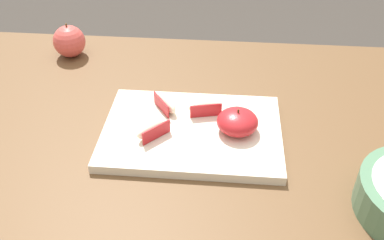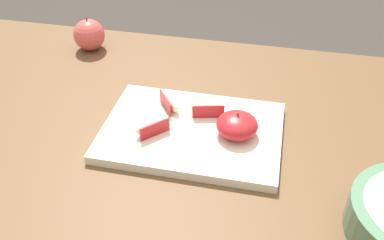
{
  "view_description": "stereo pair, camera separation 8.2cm",
  "coord_description": "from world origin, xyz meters",
  "px_view_note": "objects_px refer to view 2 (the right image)",
  "views": [
    {
      "loc": [
        0.13,
        -0.63,
        1.28
      ],
      "look_at": [
        0.07,
        0.01,
        0.78
      ],
      "focal_mm": 40.15,
      "sensor_mm": 36.0,
      "label": 1
    },
    {
      "loc": [
        0.21,
        -0.62,
        1.28
      ],
      "look_at": [
        0.07,
        0.01,
        0.78
      ],
      "focal_mm": 40.15,
      "sensor_mm": 36.0,
      "label": 2
    }
  ],
  "objects_px": {
    "whole_apple_pink_lady": "(89,35)",
    "apple_wedge_near_knife": "(208,108)",
    "apple_half_skin_up": "(237,125)",
    "cutting_board": "(192,132)",
    "apple_wedge_back": "(170,101)",
    "apple_wedge_middle": "(152,126)"
  },
  "relations": [
    {
      "from": "whole_apple_pink_lady",
      "to": "apple_wedge_near_knife",
      "type": "bearing_deg",
      "value": -34.29
    },
    {
      "from": "apple_half_skin_up",
      "to": "apple_wedge_near_knife",
      "type": "distance_m",
      "value": 0.08
    },
    {
      "from": "whole_apple_pink_lady",
      "to": "cutting_board",
      "type": "bearing_deg",
      "value": -41.27
    },
    {
      "from": "apple_half_skin_up",
      "to": "whole_apple_pink_lady",
      "type": "distance_m",
      "value": 0.51
    },
    {
      "from": "cutting_board",
      "to": "whole_apple_pink_lady",
      "type": "bearing_deg",
      "value": 138.73
    },
    {
      "from": "apple_half_skin_up",
      "to": "apple_wedge_back",
      "type": "height_order",
      "value": "apple_half_skin_up"
    },
    {
      "from": "apple_wedge_middle",
      "to": "apple_wedge_back",
      "type": "bearing_deg",
      "value": 81.36
    },
    {
      "from": "apple_wedge_middle",
      "to": "whole_apple_pink_lady",
      "type": "relative_size",
      "value": 0.73
    },
    {
      "from": "apple_half_skin_up",
      "to": "whole_apple_pink_lady",
      "type": "xyz_separation_m",
      "value": [
        -0.42,
        0.29,
        -0.0
      ]
    },
    {
      "from": "apple_half_skin_up",
      "to": "apple_wedge_middle",
      "type": "xyz_separation_m",
      "value": [
        -0.16,
        -0.03,
        -0.01
      ]
    },
    {
      "from": "whole_apple_pink_lady",
      "to": "apple_wedge_middle",
      "type": "bearing_deg",
      "value": -50.79
    },
    {
      "from": "apple_half_skin_up",
      "to": "whole_apple_pink_lady",
      "type": "bearing_deg",
      "value": 145.15
    },
    {
      "from": "apple_wedge_back",
      "to": "whole_apple_pink_lady",
      "type": "bearing_deg",
      "value": 139.62
    },
    {
      "from": "whole_apple_pink_lady",
      "to": "apple_half_skin_up",
      "type": "bearing_deg",
      "value": -34.85
    },
    {
      "from": "apple_half_skin_up",
      "to": "apple_wedge_near_knife",
      "type": "xyz_separation_m",
      "value": [
        -0.06,
        0.05,
        -0.01
      ]
    },
    {
      "from": "cutting_board",
      "to": "apple_half_skin_up",
      "type": "distance_m",
      "value": 0.09
    },
    {
      "from": "apple_wedge_middle",
      "to": "whole_apple_pink_lady",
      "type": "distance_m",
      "value": 0.42
    },
    {
      "from": "apple_wedge_back",
      "to": "whole_apple_pink_lady",
      "type": "relative_size",
      "value": 0.77
    },
    {
      "from": "apple_wedge_middle",
      "to": "apple_half_skin_up",
      "type": "bearing_deg",
      "value": 10.46
    },
    {
      "from": "apple_wedge_near_knife",
      "to": "apple_wedge_middle",
      "type": "height_order",
      "value": "same"
    },
    {
      "from": "apple_wedge_near_knife",
      "to": "apple_wedge_back",
      "type": "bearing_deg",
      "value": 174.31
    },
    {
      "from": "apple_wedge_back",
      "to": "apple_half_skin_up",
      "type": "bearing_deg",
      "value": -21.92
    }
  ]
}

